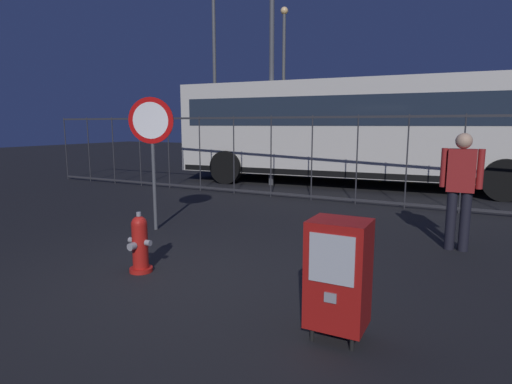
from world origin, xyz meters
TOP-DOWN VIEW (x-y plane):
  - ground_plane at (0.00, 0.00)m, footprint 60.00×60.00m
  - fire_hydrant at (-0.70, 0.05)m, footprint 0.33×0.32m
  - newspaper_box_primary at (1.90, -0.41)m, footprint 0.48×0.42m
  - stop_sign at (-1.93, 1.75)m, footprint 0.71×0.31m
  - pedestrian at (2.70, 2.83)m, footprint 0.55×0.22m
  - fence_barrier at (0.00, 5.64)m, footprint 18.03×0.04m
  - bus_near at (-0.22, 8.64)m, footprint 10.64×3.31m
  - bus_far at (-0.92, 12.22)m, footprint 10.70×3.64m
  - street_light_near_left at (-2.48, 7.53)m, footprint 0.32×0.32m
  - street_light_near_right at (-4.72, 13.48)m, footprint 0.32×0.32m
  - street_light_far_right at (-6.60, 10.89)m, footprint 0.32×0.32m

SIDE VIEW (x-z plane):
  - ground_plane at x=0.00m, z-range 0.00..0.00m
  - fire_hydrant at x=-0.70m, z-range -0.02..0.72m
  - newspaper_box_primary at x=1.90m, z-range 0.06..1.08m
  - pedestrian at x=2.70m, z-range 0.11..1.78m
  - fence_barrier at x=0.00m, z-range 0.02..2.02m
  - stop_sign at x=-1.93m, z-range 0.49..2.72m
  - bus_near at x=-0.22m, z-range 0.21..3.21m
  - bus_far at x=-0.92m, z-range 0.21..3.21m
  - street_light_near_right at x=-4.72m, z-range 0.55..7.26m
  - street_light_near_left at x=-2.48m, z-range 0.57..8.22m
  - street_light_far_right at x=-6.60m, z-range 0.58..8.63m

